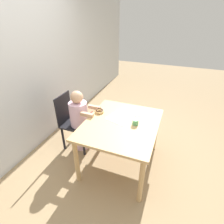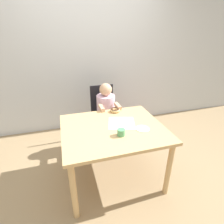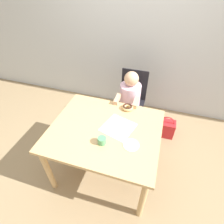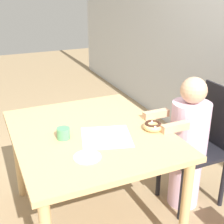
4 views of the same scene
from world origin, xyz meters
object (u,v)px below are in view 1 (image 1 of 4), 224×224
child_figure (80,122)px  cup (135,122)px  handbag (92,122)px  chair (73,122)px  donut (99,111)px

child_figure → cup: size_ratio=12.55×
handbag → cup: bearing=-122.3°
chair → cup: chair is taller
cup → child_figure: bearing=85.6°
donut → handbag: (0.52, 0.43, -0.61)m
chair → child_figure: bearing=-90.0°
donut → cup: bearing=-101.0°
child_figure → donut: child_figure is taller
child_figure → handbag: (0.56, 0.10, -0.37)m
donut → handbag: size_ratio=0.36×
child_figure → cup: (-0.07, -0.90, 0.25)m
chair → donut: chair is taller
child_figure → donut: bearing=-82.9°
chair → child_figure: child_figure is taller
handbag → child_figure: bearing=-170.1°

